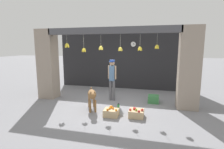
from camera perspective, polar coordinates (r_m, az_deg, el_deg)
ground_plane at (r=6.71m, az=-0.85°, el=-9.75°), size 60.00×60.00×0.00m
shop_back_wall at (r=9.06m, az=3.64°, el=4.45°), size 6.83×0.12×2.87m
shop_pillar_left at (r=7.84m, az=-20.22°, el=3.16°), size 0.70×0.60×2.87m
shop_pillar_right at (r=6.57m, az=23.83°, el=1.88°), size 0.70×0.60×2.87m
storefront_awning at (r=6.49m, az=-0.65°, el=13.84°), size 4.93×0.28×0.92m
dog at (r=6.05m, az=-6.53°, el=-6.75°), size 0.59×0.99×0.76m
shopkeeper at (r=7.01m, az=0.04°, el=-0.74°), size 0.34×0.27×1.65m
fruit_crate_oranges at (r=5.63m, az=-0.24°, el=-12.24°), size 0.45×0.40×0.29m
fruit_crate_apples at (r=5.62m, az=7.96°, el=-12.36°), size 0.46×0.43×0.29m
produce_box_green at (r=7.07m, az=13.36°, el=-7.80°), size 0.41×0.39×0.29m
water_bottle at (r=5.94m, az=2.09°, el=-10.89°), size 0.08×0.08×0.30m
wall_clock at (r=8.88m, az=6.97°, el=9.80°), size 0.27×0.03×0.27m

